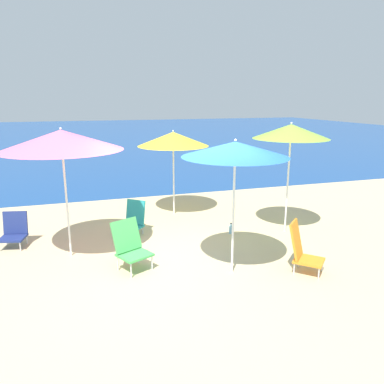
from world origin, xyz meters
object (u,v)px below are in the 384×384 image
at_px(beach_umbrella_yellow, 173,139).
at_px(beach_chair_orange, 302,249).
at_px(beach_umbrella_pink, 61,140).
at_px(beach_chair_navy, 14,230).
at_px(beach_chair_teal, 133,220).
at_px(beach_umbrella_blue, 235,149).
at_px(beach_umbrella_lime, 291,132).
at_px(beach_chair_green, 130,245).
at_px(water_bottle, 231,229).

bearing_deg(beach_umbrella_yellow, beach_chair_orange, -72.32).
distance_m(beach_umbrella_pink, beach_umbrella_yellow, 3.12).
bearing_deg(beach_umbrella_yellow, beach_chair_navy, -162.61).
distance_m(beach_chair_teal, beach_chair_navy, 2.30).
relative_size(beach_umbrella_blue, beach_umbrella_lime, 0.94).
relative_size(beach_umbrella_lime, beach_chair_green, 2.84).
distance_m(beach_umbrella_pink, beach_umbrella_blue, 2.95).
bearing_deg(beach_chair_green, water_bottle, -1.72).
relative_size(beach_umbrella_lime, water_bottle, 10.08).
distance_m(beach_chair_orange, beach_chair_green, 2.84).
bearing_deg(beach_umbrella_yellow, beach_umbrella_blue, -88.44).
distance_m(beach_umbrella_blue, beach_chair_navy, 4.61).
height_order(beach_umbrella_lime, beach_chair_teal, beach_umbrella_lime).
relative_size(beach_umbrella_pink, beach_chair_orange, 2.74).
xyz_separation_m(beach_umbrella_yellow, beach_chair_teal, (-1.19, -1.13, -1.54)).
bearing_deg(beach_chair_navy, beach_umbrella_yellow, 30.34).
bearing_deg(beach_umbrella_lime, beach_umbrella_pink, 179.51).
xyz_separation_m(beach_chair_green, water_bottle, (2.27, 1.04, -0.33)).
bearing_deg(beach_umbrella_pink, water_bottle, 3.45).
bearing_deg(beach_chair_green, beach_umbrella_yellow, 35.66).
xyz_separation_m(beach_chair_orange, water_bottle, (-0.39, 2.01, -0.31)).
bearing_deg(beach_chair_teal, beach_umbrella_lime, 25.13).
xyz_separation_m(beach_chair_orange, beach_chair_navy, (-4.68, 2.64, -0.09)).
bearing_deg(beach_umbrella_pink, beach_umbrella_yellow, 38.15).
bearing_deg(beach_umbrella_blue, beach_chair_navy, 146.95).
xyz_separation_m(beach_umbrella_yellow, beach_chair_green, (-1.47, -2.77, -1.43)).
bearing_deg(water_bottle, beach_chair_navy, 171.55).
xyz_separation_m(beach_umbrella_blue, beach_chair_green, (-1.57, 0.66, -1.62)).
bearing_deg(beach_chair_green, beach_umbrella_pink, 112.89).
xyz_separation_m(beach_umbrella_pink, beach_chair_green, (0.97, -0.84, -1.69)).
relative_size(beach_umbrella_blue, beach_chair_teal, 3.10).
bearing_deg(beach_chair_navy, beach_umbrella_pink, -25.76).
distance_m(beach_umbrella_lime, water_bottle, 2.37).
relative_size(beach_umbrella_yellow, beach_umbrella_lime, 0.89).
height_order(beach_umbrella_blue, beach_chair_navy, beach_umbrella_blue).
bearing_deg(beach_chair_teal, beach_chair_orange, -7.70).
relative_size(beach_chair_green, water_bottle, 3.55).
bearing_deg(beach_umbrella_blue, beach_umbrella_lime, 38.05).
xyz_separation_m(beach_umbrella_lime, beach_chair_navy, (-5.44, 0.87, -1.83)).
relative_size(beach_umbrella_blue, water_bottle, 9.51).
xyz_separation_m(beach_umbrella_yellow, beach_chair_orange, (1.19, -3.74, -1.46)).
xyz_separation_m(beach_umbrella_lime, beach_chair_teal, (-3.14, 0.83, -1.83)).
bearing_deg(beach_chair_teal, beach_umbrella_blue, -20.88).
height_order(beach_umbrella_yellow, beach_chair_teal, beach_umbrella_yellow).
bearing_deg(beach_chair_green, beach_umbrella_lime, -13.09).
relative_size(beach_umbrella_yellow, beach_chair_orange, 2.43).
distance_m(beach_umbrella_blue, beach_umbrella_lime, 2.37).
bearing_deg(beach_chair_navy, beach_umbrella_blue, -20.10).
height_order(beach_umbrella_yellow, beach_chair_green, beach_umbrella_yellow).
bearing_deg(beach_umbrella_yellow, beach_chair_teal, -136.36).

